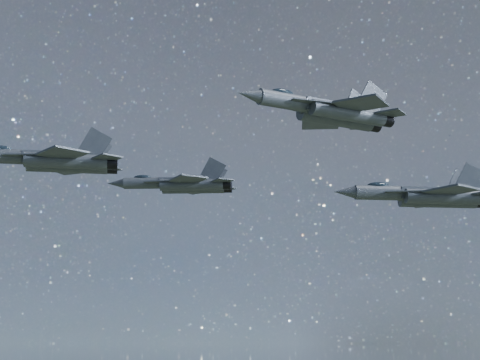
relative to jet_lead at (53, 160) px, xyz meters
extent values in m
cylinder|color=#343A41|center=(-4.16, 0.31, 0.22)|extent=(7.44, 2.09, 1.55)
ellipsoid|color=black|center=(-5.35, 0.40, 0.97)|extent=(2.43, 1.21, 0.76)
cube|color=#343A41|center=(0.98, -0.07, 0.17)|extent=(8.23, 2.09, 1.29)
cylinder|color=#343A41|center=(1.31, -1.09, -0.27)|extent=(8.43, 2.16, 1.55)
cylinder|color=#343A41|center=(1.45, 0.89, -0.27)|extent=(8.43, 2.16, 1.55)
cylinder|color=black|center=(5.86, -1.43, -0.27)|extent=(1.39, 1.52, 1.43)
cylinder|color=black|center=(6.01, 0.55, -0.27)|extent=(1.39, 1.52, 1.43)
cube|color=#343A41|center=(-2.48, -1.16, 0.10)|extent=(5.27, 2.41, 0.12)
cube|color=#343A41|center=(-2.28, 1.51, 0.10)|extent=(5.25, 1.69, 0.12)
cube|color=#343A41|center=(0.93, -3.45, -0.08)|extent=(5.33, 5.53, 0.20)
cube|color=#343A41|center=(1.43, 3.28, -0.08)|extent=(5.57, 5.67, 0.20)
cube|color=#343A41|center=(5.37, -2.69, -0.08)|extent=(3.13, 3.23, 0.15)
cube|color=#343A41|center=(5.70, 1.87, -0.08)|extent=(3.28, 3.34, 0.15)
cube|color=#343A41|center=(4.16, -1.55, 1.61)|extent=(3.43, 0.69, 3.53)
cube|color=#343A41|center=(4.34, 0.92, 1.61)|extent=(3.46, 0.51, 3.53)
cylinder|color=#343A41|center=(11.48, 11.10, 0.52)|extent=(6.81, 3.22, 1.41)
cone|color=#343A41|center=(7.32, 12.31, 0.52)|extent=(2.43, 1.82, 1.26)
ellipsoid|color=black|center=(10.44, 11.40, 1.20)|extent=(2.33, 1.51, 0.70)
cube|color=#343A41|center=(15.98, 9.79, 0.48)|extent=(7.49, 3.37, 1.17)
cylinder|color=#343A41|center=(16.08, 8.82, 0.07)|extent=(7.68, 3.48, 1.41)
cylinder|color=#343A41|center=(16.58, 10.55, 0.07)|extent=(7.68, 3.48, 1.41)
cylinder|color=black|center=(20.07, 7.66, 0.07)|extent=(1.49, 1.58, 1.30)
cylinder|color=black|center=(20.57, 9.39, 0.07)|extent=(1.49, 1.58, 1.30)
cube|color=#343A41|center=(12.70, 9.48, 0.42)|extent=(4.63, 3.03, 0.11)
cube|color=#343A41|center=(13.38, 11.82, 0.42)|extent=(4.77, 1.42, 0.11)
cube|color=#343A41|center=(15.30, 6.79, 0.25)|extent=(4.36, 4.67, 0.18)
cube|color=#343A41|center=(17.02, 12.68, 0.25)|extent=(5.18, 5.15, 0.18)
cube|color=#343A41|center=(19.39, 6.63, 0.25)|extent=(2.55, 2.69, 0.14)
cube|color=#343A41|center=(20.55, 10.62, 0.25)|extent=(3.07, 3.06, 0.14)
cube|color=#343A41|center=(18.53, 7.87, 1.79)|extent=(2.98, 1.26, 3.21)
cube|color=#343A41|center=(19.16, 10.04, 1.79)|extent=(3.11, 0.77, 3.21)
cylinder|color=#343A41|center=(20.16, -18.79, 1.73)|extent=(6.84, 3.03, 1.41)
cone|color=#343A41|center=(15.95, -19.87, 1.73)|extent=(2.42, 1.77, 1.27)
ellipsoid|color=black|center=(19.11, -19.06, 2.41)|extent=(2.32, 1.45, 0.70)
cube|color=#343A41|center=(24.72, -17.63, 1.68)|extent=(7.53, 3.15, 1.18)
cylinder|color=#343A41|center=(25.30, -18.41, 1.27)|extent=(7.72, 3.25, 1.41)
cylinder|color=#343A41|center=(24.85, -16.66, 1.27)|extent=(7.72, 3.25, 1.41)
cylinder|color=black|center=(29.33, -17.38, 1.27)|extent=(1.46, 1.55, 1.30)
cylinder|color=black|center=(28.88, -15.63, 1.27)|extent=(1.46, 1.55, 1.30)
cube|color=#343A41|center=(22.04, -19.57, 1.62)|extent=(4.76, 1.27, 0.11)
cube|color=#343A41|center=(21.44, -17.21, 1.62)|extent=(4.68, 2.91, 0.11)
cube|color=#343A41|center=(25.66, -20.56, 1.46)|extent=(5.19, 5.18, 0.18)
cube|color=#343A41|center=(24.13, -14.60, 1.46)|extent=(4.46, 4.75, 0.18)
cube|color=#343A41|center=(29.27, -18.61, 1.46)|extent=(3.07, 3.07, 0.14)
cube|color=#343A41|center=(28.24, -14.58, 1.46)|extent=(2.62, 2.74, 0.14)
cube|color=#343A41|center=(27.90, -17.98, 3.00)|extent=(3.13, 0.67, 3.22)
cube|color=#343A41|center=(27.34, -15.79, 3.00)|extent=(3.02, 1.16, 3.22)
cylinder|color=#343A41|center=(38.45, 1.74, -1.28)|extent=(8.42, 2.82, 1.74)
cone|color=#343A41|center=(33.14, 2.46, -1.28)|extent=(2.86, 1.90, 1.56)
ellipsoid|color=black|center=(37.12, 1.92, -0.45)|extent=(2.79, 1.51, 0.86)
cube|color=#343A41|center=(44.20, 0.97, -1.34)|extent=(9.29, 2.88, 1.45)
cylinder|color=#343A41|center=(44.49, -0.19, -1.84)|extent=(9.52, 2.97, 1.74)
cylinder|color=#343A41|center=(44.79, 2.02, -1.84)|extent=(9.52, 2.97, 1.74)
cylinder|color=black|center=(49.88, 1.34, -1.84)|extent=(1.65, 1.79, 1.61)
cube|color=#343A41|center=(40.24, -0.02, -1.42)|extent=(5.89, 3.02, 0.13)
cube|color=#343A41|center=(40.64, 2.97, -1.42)|extent=(5.86, 1.57, 0.13)
cube|color=#343A41|center=(43.91, -2.82, -1.62)|extent=(5.84, 6.12, 0.22)
cube|color=#343A41|center=(44.92, 4.70, -1.62)|extent=(6.33, 6.40, 0.22)
cube|color=#343A41|center=(49.63, 2.83, -1.62)|extent=(3.74, 3.78, 0.17)
cube|color=#343A41|center=(47.66, -0.90, 0.28)|extent=(3.83, 1.00, 3.97)
cube|color=#343A41|center=(48.03, 1.86, 0.28)|extent=(3.89, 0.63, 3.97)
camera|label=1|loc=(1.62, -76.33, -18.58)|focal=55.00mm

